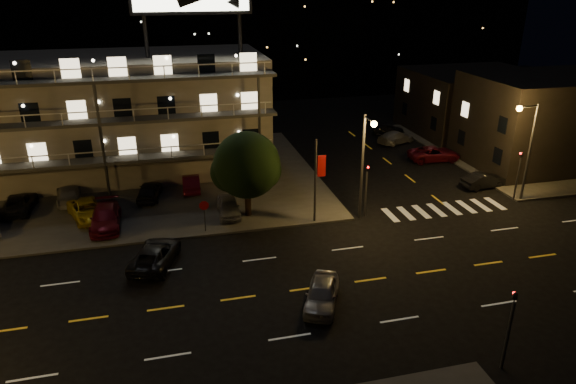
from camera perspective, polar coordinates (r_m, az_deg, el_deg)
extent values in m
plane|color=black|center=(29.99, -1.71, -11.21)|extent=(140.00, 140.00, 0.00)
cube|color=#3D3D3A|center=(48.23, -23.55, 0.46)|extent=(44.00, 24.00, 0.15)
cube|color=#3D3D3A|center=(59.00, 23.49, 4.31)|extent=(16.00, 24.00, 0.15)
cube|color=gray|center=(50.03, -19.25, 7.80)|extent=(28.00, 12.00, 10.00)
cube|color=gray|center=(49.08, -20.05, 13.72)|extent=(28.00, 12.00, 0.50)
cube|color=#3D3D3A|center=(43.92, -19.57, 3.29)|extent=(28.00, 1.80, 0.25)
cube|color=#3D3D3A|center=(43.05, -20.12, 7.31)|extent=(28.00, 1.80, 0.25)
cube|color=#3D3D3A|center=(42.40, -20.70, 11.47)|extent=(28.00, 1.80, 0.25)
cylinder|color=black|center=(46.63, -15.53, 16.34)|extent=(0.36, 0.36, 3.50)
cylinder|color=black|center=(47.16, -5.36, 17.08)|extent=(0.36, 0.36, 3.50)
cube|color=black|center=(54.96, 26.59, 7.11)|extent=(14.00, 10.00, 8.50)
cube|color=black|center=(64.45, 19.79, 9.44)|extent=(14.00, 12.00, 7.00)
cube|color=black|center=(94.67, -11.40, 19.29)|extent=(120.00, 20.00, 24.00)
cylinder|color=#2D2D30|center=(37.63, 8.24, 2.64)|extent=(0.20, 0.20, 8.00)
cylinder|color=#2D2D30|center=(35.81, 9.05, 7.94)|extent=(0.12, 1.80, 0.12)
sphere|color=#FFAE3F|center=(35.12, 9.53, 7.45)|extent=(0.44, 0.44, 0.44)
cylinder|color=#2D2D30|center=(44.65, 25.21, 3.88)|extent=(0.20, 0.20, 8.00)
cylinder|color=#2D2D30|center=(43.22, 25.20, 8.59)|extent=(1.80, 0.12, 0.12)
sphere|color=#FFAE3F|center=(42.75, 24.33, 8.46)|extent=(0.44, 0.44, 0.44)
cylinder|color=#2D2D30|center=(38.77, 8.64, -0.26)|extent=(0.14, 0.14, 3.60)
imported|color=black|center=(37.95, 8.84, 2.94)|extent=(0.20, 0.16, 1.00)
sphere|color=#FF0C0C|center=(37.88, 8.89, 2.74)|extent=(0.14, 0.14, 0.14)
cylinder|color=#2D2D30|center=(25.95, 23.21, -14.51)|extent=(0.14, 0.14, 3.60)
imported|color=black|center=(24.70, 24.03, -10.20)|extent=(0.20, 0.16, 1.00)
sphere|color=#FF0C0C|center=(24.83, 23.83, -10.26)|extent=(0.14, 0.14, 0.14)
cylinder|color=#2D2D30|center=(45.16, 24.11, 1.29)|extent=(0.14, 0.14, 3.60)
imported|color=black|center=(44.46, 24.57, 4.05)|extent=(0.16, 0.20, 1.00)
sphere|color=#FF0C0C|center=(44.41, 24.43, 3.92)|extent=(0.14, 0.14, 0.14)
cylinder|color=#2D2D30|center=(36.88, 3.05, 1.10)|extent=(0.16, 0.16, 6.40)
cube|color=#9D0B0F|center=(36.59, 3.76, 2.91)|extent=(0.60, 0.04, 1.60)
cylinder|color=#2D2D30|center=(36.55, -9.23, -2.97)|extent=(0.08, 0.08, 2.20)
cylinder|color=#9D0B0F|center=(36.07, -9.32, -1.49)|extent=(0.91, 0.04, 0.91)
cylinder|color=black|center=(38.61, -4.47, -0.99)|extent=(0.48, 0.48, 2.28)
sphere|color=black|center=(37.57, -4.60, 3.01)|extent=(4.95, 4.95, 4.95)
sphere|color=black|center=(37.97, -6.37, 2.24)|extent=(3.04, 3.04, 3.04)
sphere|color=black|center=(37.52, -2.91, 2.41)|extent=(2.85, 2.85, 2.85)
imported|color=gold|center=(40.94, -21.41, -1.91)|extent=(3.60, 5.08, 1.29)
imported|color=#5E0D1A|center=(39.10, -19.60, -2.68)|extent=(2.06, 4.97, 1.44)
imported|color=gray|center=(39.01, -6.67, -1.56)|extent=(1.69, 4.02, 1.36)
imported|color=black|center=(44.44, -27.75, -1.12)|extent=(2.16, 4.58, 1.26)
imported|color=gray|center=(44.56, -23.18, -0.21)|extent=(2.49, 4.75, 1.32)
imported|color=black|center=(43.00, -15.17, 0.14)|extent=(2.25, 4.31, 1.40)
imported|color=#5E0D1A|center=(44.09, -10.72, 1.06)|extent=(1.54, 4.05, 1.32)
imported|color=black|center=(47.29, 20.92, 1.21)|extent=(4.13, 1.88, 1.31)
imported|color=#5E0D1A|center=(52.91, 15.93, 4.10)|extent=(5.26, 2.71, 1.42)
imported|color=gray|center=(57.77, 11.90, 5.97)|extent=(4.99, 3.55, 1.34)
imported|color=black|center=(61.09, 11.01, 6.91)|extent=(3.90, 2.00, 1.27)
imported|color=gray|center=(28.76, 3.79, -11.20)|extent=(3.23, 4.45, 1.41)
imported|color=black|center=(33.49, -14.55, -6.74)|extent=(3.75, 5.41, 1.37)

